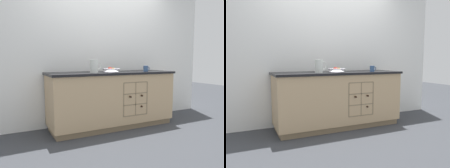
# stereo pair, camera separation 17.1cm
# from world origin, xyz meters

# --- Properties ---
(ground_plane) EXTENTS (14.00, 14.00, 0.00)m
(ground_plane) POSITION_xyz_m (0.00, 0.00, 0.00)
(ground_plane) COLOR #383A3F
(back_wall) EXTENTS (4.45, 0.06, 2.55)m
(back_wall) POSITION_xyz_m (0.00, 0.39, 1.27)
(back_wall) COLOR white
(back_wall) RESTS_ON ground_plane
(kitchen_island) EXTENTS (2.09, 0.70, 0.91)m
(kitchen_island) POSITION_xyz_m (0.00, -0.00, 0.46)
(kitchen_island) COLOR #8B7354
(kitchen_island) RESTS_ON ground_plane
(fruit_bowl) EXTENTS (0.27, 0.27, 0.08)m
(fruit_bowl) POSITION_xyz_m (-0.09, -0.14, 0.95)
(fruit_bowl) COLOR silver
(fruit_bowl) RESTS_ON kitchen_island
(white_pitcher) EXTENTS (0.19, 0.12, 0.20)m
(white_pitcher) POSITION_xyz_m (-0.38, -0.16, 1.01)
(white_pitcher) COLOR silver
(white_pitcher) RESTS_ON kitchen_island
(ceramic_mug) EXTENTS (0.11, 0.07, 0.10)m
(ceramic_mug) POSITION_xyz_m (0.55, -0.18, 0.96)
(ceramic_mug) COLOR #385684
(ceramic_mug) RESTS_ON kitchen_island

